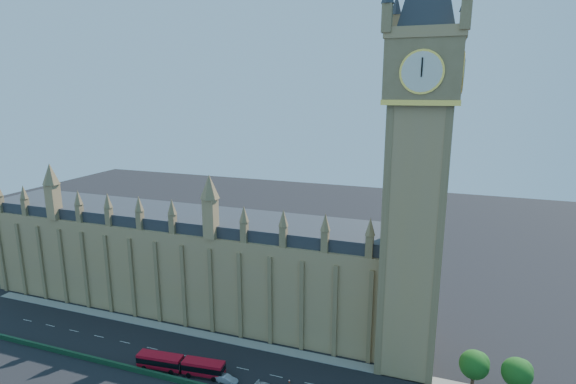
% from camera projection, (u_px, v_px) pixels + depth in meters
% --- Properties ---
extents(ground, '(400.00, 400.00, 0.00)m').
position_uv_depth(ground, '(227.00, 365.00, 101.53)').
color(ground, black).
rests_on(ground, ground).
extents(palace_westminster, '(120.00, 20.00, 28.00)m').
position_uv_depth(palace_westminster, '(182.00, 260.00, 126.78)').
color(palace_westminster, tan).
rests_on(palace_westminster, ground).
extents(elizabeth_tower, '(20.59, 20.59, 105.00)m').
position_uv_depth(elizabeth_tower, '(421.00, 122.00, 89.75)').
color(elizabeth_tower, tan).
rests_on(elizabeth_tower, ground).
extents(kerb_north, '(160.00, 3.00, 0.16)m').
position_uv_depth(kerb_north, '(244.00, 343.00, 110.24)').
color(kerb_north, gray).
rests_on(kerb_north, ground).
extents(tree_east_near, '(6.00, 6.00, 8.50)m').
position_uv_depth(tree_east_near, '(475.00, 364.00, 92.49)').
color(tree_east_near, '#382619').
rests_on(tree_east_near, ground).
extents(tree_east_far, '(6.00, 6.00, 8.50)m').
position_uv_depth(tree_east_far, '(518.00, 372.00, 89.88)').
color(tree_east_far, '#382619').
rests_on(tree_east_far, ground).
extents(red_bus, '(20.36, 4.96, 3.43)m').
position_uv_depth(red_bus, '(180.00, 364.00, 98.72)').
color(red_bus, '#B10B1D').
rests_on(red_bus, ground).
extents(car_grey, '(4.02, 1.84, 1.34)m').
position_uv_depth(car_grey, '(214.00, 366.00, 100.02)').
color(car_grey, '#3E3F46').
rests_on(car_grey, ground).
extents(car_silver, '(5.00, 2.04, 1.61)m').
position_uv_depth(car_silver, '(227.00, 379.00, 95.31)').
color(car_silver, '#A2A4AA').
rests_on(car_silver, ground).
extents(cone_b, '(0.47, 0.47, 0.64)m').
position_uv_depth(cone_b, '(289.00, 381.00, 95.53)').
color(cone_b, black).
rests_on(cone_b, ground).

